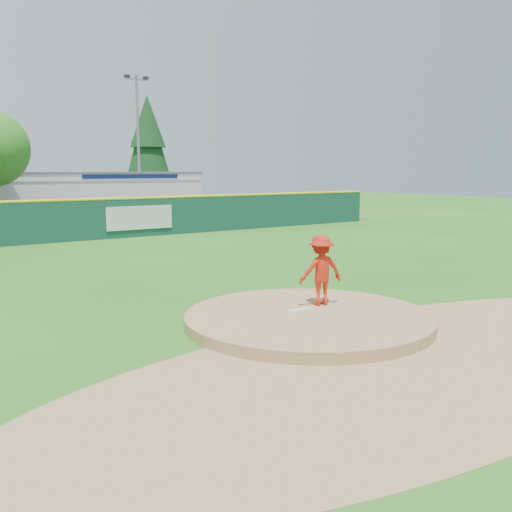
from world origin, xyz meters
TOP-DOWN VIEW (x-y plane):
  - ground at (0.00, 0.00)m, footprint 120.00×120.00m
  - pitchers_mound at (0.00, 0.00)m, footprint 5.50×5.50m
  - pitching_rubber at (0.00, 0.30)m, footprint 0.60×0.15m
  - infield_dirt_arc at (0.00, -3.00)m, footprint 15.40×15.40m
  - parking_lot at (0.00, 27.00)m, footprint 44.00×16.00m
  - pitcher at (0.79, 0.49)m, footprint 1.19×0.85m
  - pool_building_grp at (6.00, 31.99)m, footprint 15.20×8.20m
  - outfield_fence at (0.00, 18.00)m, footprint 40.00×0.14m
  - conifer_tree at (13.00, 36.00)m, footprint 4.40×4.40m
  - light_pole_right at (9.00, 29.00)m, footprint 1.75×0.25m

SIDE VIEW (x-z plane):
  - ground at x=0.00m, z-range 0.00..0.00m
  - pitchers_mound at x=0.00m, z-range -0.25..0.25m
  - infield_dirt_arc at x=0.00m, z-range 0.00..0.01m
  - parking_lot at x=0.00m, z-range 0.00..0.02m
  - pitching_rubber at x=0.00m, z-range 0.25..0.29m
  - pitcher at x=0.79m, z-range 0.25..1.91m
  - outfield_fence at x=0.00m, z-range 0.05..2.12m
  - pool_building_grp at x=6.00m, z-range 0.01..3.32m
  - conifer_tree at x=13.00m, z-range 0.79..10.29m
  - light_pole_right at x=9.00m, z-range 0.54..10.54m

